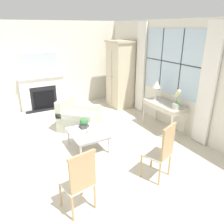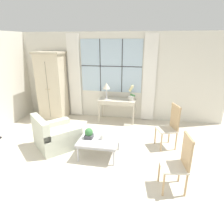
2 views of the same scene
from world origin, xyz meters
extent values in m
plane|color=beige|center=(0.00, 0.00, 0.00)|extent=(14.00, 14.00, 0.00)
cube|color=silver|center=(0.00, 3.03, 1.40)|extent=(7.20, 0.06, 2.80)
cube|color=silver|center=(0.00, 3.00, 1.75)|extent=(1.99, 0.01, 1.67)
cube|color=#2D2D33|center=(-0.36, 2.99, 1.75)|extent=(0.02, 0.02, 1.67)
cube|color=#2D2D33|center=(0.36, 2.99, 1.75)|extent=(0.02, 0.02, 1.67)
cube|color=#2D2D33|center=(0.00, 2.99, 1.75)|extent=(1.99, 0.02, 0.02)
cube|color=white|center=(-1.24, 2.95, 1.39)|extent=(0.41, 0.06, 2.73)
cube|color=white|center=(1.24, 2.95, 1.39)|extent=(0.41, 0.06, 2.73)
cube|color=silver|center=(-3.03, 0.60, 1.40)|extent=(0.06, 7.20, 2.80)
cube|color=black|center=(-2.83, 0.21, 0.02)|extent=(0.34, 1.27, 0.04)
cube|color=white|center=(-2.91, 0.21, 0.54)|extent=(0.18, 1.41, 1.07)
cube|color=white|center=(-2.88, 0.21, 1.09)|extent=(0.24, 1.49, 0.04)
cube|color=black|center=(-2.81, 0.21, 0.36)|extent=(0.02, 0.68, 0.59)
cube|color=black|center=(-2.82, 0.21, 0.42)|extent=(0.01, 0.84, 0.75)
cube|color=white|center=(-2.98, 0.21, 1.49)|extent=(0.04, 1.24, 0.79)
cube|color=silver|center=(-2.96, 0.21, 1.49)|extent=(0.01, 1.16, 0.71)
cube|color=beige|center=(-1.93, 2.62, 1.07)|extent=(0.83, 0.66, 2.14)
cube|color=#BCAE92|center=(-1.93, 2.62, 2.17)|extent=(0.91, 0.72, 0.06)
cube|color=gray|center=(-1.93, 2.29, 1.03)|extent=(0.01, 0.01, 1.80)
sphere|color=#997F4C|center=(-1.98, 2.28, 1.07)|extent=(0.03, 0.03, 0.03)
sphere|color=#997F4C|center=(-1.88, 2.28, 1.07)|extent=(0.03, 0.03, 0.03)
cube|color=beige|center=(0.26, 2.67, 0.73)|extent=(1.18, 0.55, 0.03)
cube|color=beige|center=(0.26, 2.67, 0.67)|extent=(1.14, 0.53, 0.10)
cylinder|color=beige|center=(-0.29, 2.43, 0.36)|extent=(0.04, 0.04, 0.72)
cylinder|color=beige|center=(0.82, 2.43, 0.36)|extent=(0.04, 0.04, 0.72)
cylinder|color=beige|center=(-0.29, 2.90, 0.36)|extent=(0.04, 0.04, 0.72)
cylinder|color=beige|center=(0.82, 2.90, 0.36)|extent=(0.04, 0.04, 0.72)
cylinder|color=silver|center=(-0.08, 2.65, 0.76)|extent=(0.12, 0.12, 0.02)
cylinder|color=silver|center=(-0.08, 2.65, 0.93)|extent=(0.04, 0.04, 0.31)
cone|color=beige|center=(-0.08, 2.65, 1.18)|extent=(0.23, 0.23, 0.19)
cylinder|color=#BCB7AD|center=(0.71, 2.62, 0.82)|extent=(0.17, 0.17, 0.13)
cylinder|color=#38753D|center=(0.71, 2.62, 1.06)|extent=(0.01, 0.01, 0.35)
cube|color=#38753D|center=(0.76, 2.62, 0.92)|extent=(0.16, 0.02, 0.09)
sphere|color=beige|center=(0.68, 2.63, 1.07)|extent=(0.09, 0.09, 0.09)
sphere|color=beige|center=(0.71, 2.63, 1.14)|extent=(0.09, 0.09, 0.09)
sphere|color=beige|center=(0.74, 2.63, 1.20)|extent=(0.09, 0.09, 0.09)
cube|color=beige|center=(-0.94, 0.74, 0.20)|extent=(1.33, 1.33, 0.40)
cube|color=beige|center=(-1.21, 0.46, 0.62)|extent=(0.79, 0.76, 0.43)
cube|color=beige|center=(-1.21, 1.00, 0.27)|extent=(0.79, 0.83, 0.54)
cube|color=beige|center=(-0.67, 0.49, 0.27)|extent=(0.79, 0.83, 0.54)
cube|color=beige|center=(1.73, 1.20, 0.47)|extent=(0.57, 0.57, 0.03)
cube|color=tan|center=(1.92, 1.27, 0.77)|extent=(0.18, 0.39, 0.56)
cube|color=tan|center=(1.92, 1.27, 1.07)|extent=(0.19, 0.42, 0.05)
cylinder|color=tan|center=(1.62, 0.95, 0.23)|extent=(0.04, 0.04, 0.46)
cylinder|color=tan|center=(1.49, 1.31, 0.23)|extent=(0.04, 0.04, 0.46)
cylinder|color=tan|center=(1.98, 1.09, 0.23)|extent=(0.04, 0.04, 0.46)
cylinder|color=tan|center=(1.84, 1.44, 0.23)|extent=(0.04, 0.04, 0.46)
cube|color=beige|center=(1.76, -0.33, 0.47)|extent=(0.51, 0.51, 0.03)
cube|color=tan|center=(1.95, -0.30, 0.75)|extent=(0.10, 0.41, 0.53)
cube|color=tan|center=(1.95, -0.30, 1.03)|extent=(0.11, 0.43, 0.05)
cylinder|color=tan|center=(1.60, -0.55, 0.23)|extent=(0.04, 0.04, 0.45)
cylinder|color=tan|center=(1.54, -0.18, 0.23)|extent=(0.04, 0.04, 0.45)
cylinder|color=tan|center=(1.98, -0.49, 0.23)|extent=(0.04, 0.04, 0.45)
cylinder|color=tan|center=(1.91, -0.12, 0.23)|extent=(0.04, 0.04, 0.45)
cube|color=#BCBCC1|center=(0.21, 0.49, 0.40)|extent=(0.90, 0.75, 0.03)
cube|color=#A0A0A4|center=(0.21, 0.49, 0.37)|extent=(0.88, 0.74, 0.04)
cylinder|color=#BCBCC1|center=(-0.19, 0.17, 0.20)|extent=(0.04, 0.04, 0.39)
cylinder|color=#BCBCC1|center=(0.61, 0.17, 0.20)|extent=(0.04, 0.04, 0.39)
cylinder|color=#BCBCC1|center=(-0.19, 0.82, 0.20)|extent=(0.04, 0.04, 0.39)
cylinder|color=#BCBCC1|center=(0.61, 0.82, 0.20)|extent=(0.04, 0.04, 0.39)
cube|color=#4C4C51|center=(-0.03, 0.51, 0.46)|extent=(0.18, 0.18, 0.09)
sphere|color=#38753D|center=(-0.03, 0.51, 0.57)|extent=(0.19, 0.19, 0.19)
cylinder|color=silver|center=(0.27, 0.51, 0.42)|extent=(0.10, 0.10, 0.01)
cylinder|color=silver|center=(0.27, 0.51, 0.48)|extent=(0.07, 0.07, 0.11)
cylinder|color=black|center=(0.27, 0.51, 0.54)|extent=(0.00, 0.00, 0.01)
camera|label=1|loc=(4.32, -1.15, 2.63)|focal=35.00mm
camera|label=2|loc=(1.26, -3.44, 2.54)|focal=32.00mm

